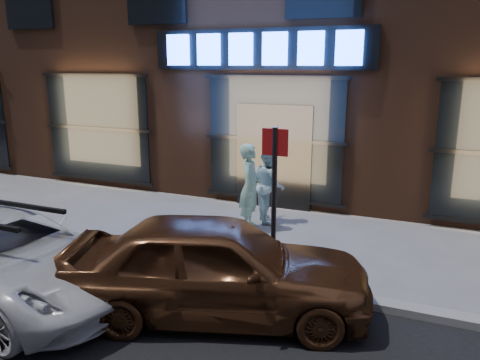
# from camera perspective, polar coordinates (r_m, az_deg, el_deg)

# --- Properties ---
(ground) EXTENTS (90.00, 90.00, 0.00)m
(ground) POSITION_cam_1_polar(r_m,az_deg,el_deg) (7.73, -5.58, -11.27)
(ground) COLOR slate
(ground) RESTS_ON ground
(curb) EXTENTS (60.00, 0.25, 0.12)m
(curb) POSITION_cam_1_polar(r_m,az_deg,el_deg) (7.70, -5.59, -10.87)
(curb) COLOR gray
(curb) RESTS_ON ground
(man_bowtie) EXTENTS (0.53, 0.71, 1.76)m
(man_bowtie) POSITION_cam_1_polar(r_m,az_deg,el_deg) (9.39, 1.23, -0.85)
(man_bowtie) COLOR #A3D7B9
(man_bowtie) RESTS_ON ground
(man_cap) EXTENTS (0.92, 0.98, 1.60)m
(man_cap) POSITION_cam_1_polar(r_m,az_deg,el_deg) (9.92, 3.58, -0.56)
(man_cap) COLOR silver
(man_cap) RESTS_ON ground
(white_suv) EXTENTS (4.59, 2.54, 1.22)m
(white_suv) POSITION_cam_1_polar(r_m,az_deg,el_deg) (7.54, -26.71, -8.42)
(white_suv) COLOR silver
(white_suv) RESTS_ON ground
(gold_sedan) EXTENTS (4.34, 2.80, 1.37)m
(gold_sedan) POSITION_cam_1_polar(r_m,az_deg,el_deg) (6.29, -2.79, -10.47)
(gold_sedan) COLOR brown
(gold_sedan) RESTS_ON ground
(sign_post) EXTENTS (0.39, 0.08, 2.42)m
(sign_post) POSITION_cam_1_polar(r_m,az_deg,el_deg) (6.81, 4.18, -1.58)
(sign_post) COLOR #262628
(sign_post) RESTS_ON ground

